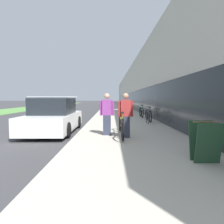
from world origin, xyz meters
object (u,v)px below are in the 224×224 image
Objects in this scene: tandem_bicycle at (121,125)px; cruiser_bike_nearest at (148,115)px; parked_sedan_curbside at (54,117)px; person_rider at (126,115)px; person_bystander at (107,114)px; bike_rack_hoop at (148,114)px; cruiser_bike_middle at (141,112)px; sandwich_board_sign at (205,142)px.

tandem_bicycle reaches higher than cruiser_bike_nearest.
person_rider is at bearing -28.97° from parked_sedan_curbside.
parked_sedan_curbside is at bearing 153.24° from person_bystander.
person_bystander is at bearing -26.76° from parked_sedan_curbside.
parked_sedan_curbside reaches higher than cruiser_bike_nearest.
cruiser_bike_middle reaches higher than bike_rack_hoop.
person_rider is at bearing -35.99° from person_bystander.
sandwich_board_sign is (1.68, -3.08, 0.05)m from tandem_bicycle.
parked_sedan_curbside reaches higher than sandwich_board_sign.
bike_rack_hoop is 0.94× the size of sandwich_board_sign.
bike_rack_hoop is at bearing 25.55° from parked_sedan_curbside.
bike_rack_hoop is (2.15, 3.33, -0.28)m from person_bystander.
person_bystander is at bearing -118.99° from cruiser_bike_nearest.
tandem_bicycle reaches higher than sandwich_board_sign.
tandem_bicycle is 0.68m from person_bystander.
sandwich_board_sign reaches higher than cruiser_bike_nearest.
parked_sedan_curbside is (-4.73, -3.12, 0.19)m from cruiser_bike_nearest.
bike_rack_hoop is at bearing 57.13° from person_bystander.
tandem_bicycle reaches higher than bike_rack_hoop.
sandwich_board_sign is (-0.14, -10.09, 0.06)m from cruiser_bike_middle.
cruiser_bike_nearest is at bearing 88.70° from sandwich_board_sign.
cruiser_bike_nearest is at bearing 70.34° from person_rider.
person_bystander reaches higher than tandem_bicycle.
sandwich_board_sign is at bearing -61.36° from tandem_bicycle.
person_rider is 3.46m from parked_sedan_curbside.
person_bystander is 4.94m from cruiser_bike_nearest.
person_rider is 0.85× the size of cruiser_bike_nearest.
sandwich_board_sign reaches higher than bike_rack_hoop.
cruiser_bike_middle is 7.38m from parked_sedan_curbside.
tandem_bicycle is 1.47× the size of cruiser_bike_nearest.
tandem_bicycle is 3.20× the size of bike_rack_hoop.
person_bystander is 7.28m from cruiser_bike_middle.
cruiser_bike_middle is at bearing 86.73° from bike_rack_hoop.
bike_rack_hoop is at bearing -103.35° from cruiser_bike_nearest.
sandwich_board_sign is (-0.17, -7.53, 0.07)m from cruiser_bike_nearest.
sandwich_board_sign is at bearing -60.58° from person_rider.
cruiser_bike_middle is (-0.03, 2.57, 0.01)m from cruiser_bike_nearest.
person_rider reaches higher than tandem_bicycle.
tandem_bicycle is at bearing 118.64° from sandwich_board_sign.
tandem_bicycle is at bearing -114.98° from bike_rack_hoop.
tandem_bicycle reaches higher than cruiser_bike_middle.
bike_rack_hoop is 3.54m from cruiser_bike_middle.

